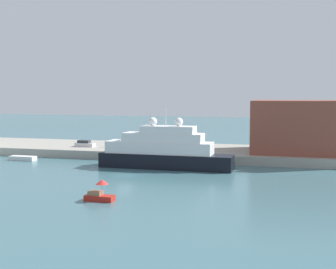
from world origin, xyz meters
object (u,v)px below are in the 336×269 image
object	(u,v)px
person_figure	(106,144)
mooring_bollard	(147,150)
large_yacht	(164,151)
parked_car	(85,144)
small_motorboat	(99,194)
work_barge	(23,158)
harbor_building	(299,126)

from	to	relation	value
person_figure	mooring_bollard	size ratio (longest dim) A/B	2.34
large_yacht	person_figure	size ratio (longest dim) A/B	15.52
parked_car	person_figure	distance (m)	5.03
small_motorboat	parked_car	distance (m)	45.96
small_motorboat	work_barge	distance (m)	41.25
person_figure	mooring_bollard	xyz separation A→B (m)	(11.65, -6.07, -0.39)
large_yacht	parked_car	distance (m)	26.32
work_barge	mooring_bollard	bearing A→B (deg)	14.62
parked_car	mooring_bollard	xyz separation A→B (m)	(16.65, -5.51, -0.29)
harbor_building	person_figure	distance (m)	41.53
small_motorboat	mooring_bollard	world-z (taller)	small_motorboat
harbor_building	mooring_bollard	world-z (taller)	harbor_building
large_yacht	parked_car	bearing A→B (deg)	148.56
mooring_bollard	work_barge	bearing A→B (deg)	-165.38
work_barge	mooring_bollard	size ratio (longest dim) A/B	8.06
work_barge	parked_car	xyz separation A→B (m)	(8.12, 11.97, 1.93)
harbor_building	parked_car	world-z (taller)	harbor_building
parked_car	small_motorboat	bearing A→B (deg)	-61.87
small_motorboat	large_yacht	bearing A→B (deg)	88.33
small_motorboat	mooring_bollard	xyz separation A→B (m)	(-5.02, 35.01, 1.15)
large_yacht	small_motorboat	size ratio (longest dim) A/B	6.55
person_figure	small_motorboat	bearing A→B (deg)	-67.92
large_yacht	mooring_bollard	world-z (taller)	large_yacht
large_yacht	person_figure	distance (m)	22.56
harbor_building	mooring_bollard	size ratio (longest dim) A/B	26.96
harbor_building	parked_car	xyz separation A→B (m)	(-46.23, -2.58, -4.63)
harbor_building	parked_car	size ratio (longest dim) A/B	4.15
small_motorboat	person_figure	bearing A→B (deg)	112.08
small_motorboat	person_figure	world-z (taller)	person_figure
small_motorboat	harbor_building	size ratio (longest dim) A/B	0.21
large_yacht	parked_car	size ratio (longest dim) A/B	5.59
harbor_building	mooring_bollard	distance (m)	31.07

